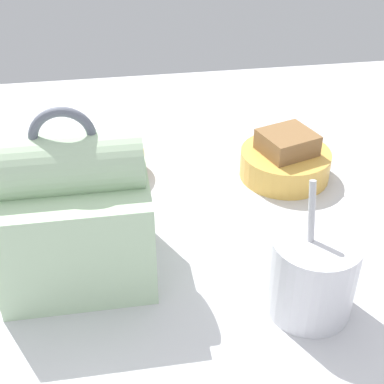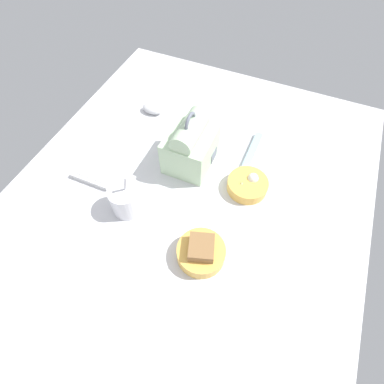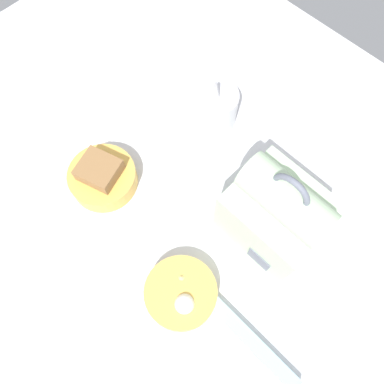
{
  "view_description": "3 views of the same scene",
  "coord_description": "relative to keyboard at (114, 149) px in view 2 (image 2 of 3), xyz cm",
  "views": [
    {
      "loc": [
        10.56,
        53.66,
        45.52
      ],
      "look_at": [
        1.46,
        -2.29,
        7.0
      ],
      "focal_mm": 50.0,
      "sensor_mm": 36.0,
      "label": 1
    },
    {
      "loc": [
        -44.44,
        -22.12,
        81.19
      ],
      "look_at": [
        1.46,
        -2.29,
        7.0
      ],
      "focal_mm": 28.0,
      "sensor_mm": 36.0,
      "label": 2
    },
    {
      "loc": [
        20.89,
        -21.87,
        71.69
      ],
      "look_at": [
        1.46,
        -2.29,
        7.0
      ],
      "focal_mm": 35.0,
      "sensor_mm": 36.0,
      "label": 3
    }
  ],
  "objects": [
    {
      "name": "desk_surface",
      "position": [
        -9.9,
        -30.95,
        -2.02
      ],
      "size": [
        140.0,
        110.0,
        2.0
      ],
      "color": "silver",
      "rests_on": "ground"
    },
    {
      "name": "keyboard",
      "position": [
        0.0,
        0.0,
        0.0
      ],
      "size": [
        31.9,
        13.95,
        2.1
      ],
      "color": "silver",
      "rests_on": "desk_surface"
    },
    {
      "name": "lunch_bag",
      "position": [
        5.9,
        -26.48,
        7.1
      ],
      "size": [
        16.68,
        14.53,
        21.12
      ],
      "color": "#B7D6AD",
      "rests_on": "desk_surface"
    },
    {
      "name": "soup_cup",
      "position": [
        -18.49,
        -16.31,
        3.88
      ],
      "size": [
        9.24,
        9.24,
        15.59
      ],
      "color": "silver",
      "rests_on": "desk_surface"
    },
    {
      "name": "bento_bowl_sandwich",
      "position": [
        -24.07,
        -42.7,
        1.69
      ],
      "size": [
        13.38,
        13.38,
        7.27
      ],
      "color": "#EAB24C",
      "rests_on": "desk_surface"
    },
    {
      "name": "bento_bowl_snacks",
      "position": [
        2.94,
        -47.47,
        1.0
      ],
      "size": [
        12.82,
        12.82,
        5.38
      ],
      "color": "#EAB24C",
      "rests_on": "desk_surface"
    },
    {
      "name": "computer_mouse",
      "position": [
        23.2,
        -2.93,
        0.56
      ],
      "size": [
        5.03,
        8.1,
        3.16
      ],
      "color": "silver",
      "rests_on": "desk_surface"
    },
    {
      "name": "chopstick_case",
      "position": [
        17.16,
        -44.52,
        -0.22
      ],
      "size": [
        19.86,
        2.51,
        1.6
      ],
      "color": "#99C6D6",
      "rests_on": "desk_surface"
    }
  ]
}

